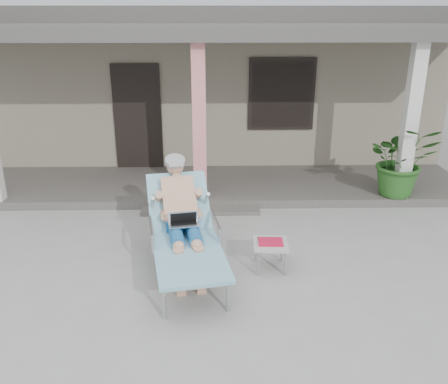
{
  "coord_description": "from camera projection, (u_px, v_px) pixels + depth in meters",
  "views": [
    {
      "loc": [
        0.24,
        -5.54,
        3.19
      ],
      "look_at": [
        0.37,
        0.6,
        0.85
      ],
      "focal_mm": 38.0,
      "sensor_mm": 36.0,
      "label": 1
    }
  ],
  "objects": [
    {
      "name": "side_table",
      "position": [
        271.0,
        245.0,
        6.18
      ],
      "size": [
        0.47,
        0.47,
        0.4
      ],
      "rotation": [
        0.0,
        0.0,
        -0.05
      ],
      "color": "#B1B1AC",
      "rests_on": "ground"
    },
    {
      "name": "porch_step",
      "position": [
        200.0,
        211.0,
        8.02
      ],
      "size": [
        2.0,
        0.3,
        0.07
      ],
      "primitive_type": "cube",
      "color": "#605B56",
      "rests_on": "ground"
    },
    {
      "name": "porch_overhang",
      "position": [
        199.0,
        37.0,
        8.07
      ],
      "size": [
        10.0,
        2.3,
        2.85
      ],
      "color": "silver",
      "rests_on": "porch_deck"
    },
    {
      "name": "lounger",
      "position": [
        183.0,
        206.0,
        6.02
      ],
      "size": [
        1.19,
        2.27,
        1.43
      ],
      "rotation": [
        0.0,
        0.0,
        0.18
      ],
      "color": "#B7B7BC",
      "rests_on": "ground"
    },
    {
      "name": "house",
      "position": [
        204.0,
        77.0,
        11.78
      ],
      "size": [
        10.4,
        5.4,
        3.3
      ],
      "color": "gray",
      "rests_on": "ground"
    },
    {
      "name": "potted_palm",
      "position": [
        402.0,
        160.0,
        8.2
      ],
      "size": [
        1.28,
        1.15,
        1.27
      ],
      "primitive_type": "imported",
      "rotation": [
        0.0,
        0.0,
        -0.15
      ],
      "color": "#26591E",
      "rests_on": "porch_deck"
    },
    {
      "name": "ground",
      "position": [
        197.0,
        268.0,
        6.31
      ],
      "size": [
        60.0,
        60.0,
        0.0
      ],
      "primitive_type": "plane",
      "color": "#9E9E99",
      "rests_on": "ground"
    },
    {
      "name": "porch_deck",
      "position": [
        202.0,
        185.0,
        9.08
      ],
      "size": [
        10.0,
        2.0,
        0.15
      ],
      "primitive_type": "cube",
      "color": "#605B56",
      "rests_on": "ground"
    }
  ]
}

